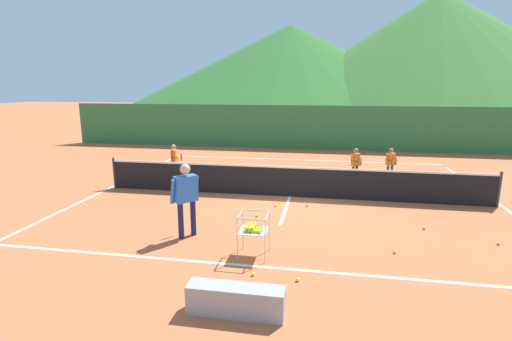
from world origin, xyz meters
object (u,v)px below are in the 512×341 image
tennis_ball_2 (298,280)px  courtside_bench (236,300)px  tennis_net (290,181)px  tennis_ball_5 (498,244)px  tennis_ball_0 (395,252)px  ball_cart (253,228)px  tennis_ball_6 (424,228)px  instructor (186,194)px  student_2 (391,161)px  tennis_ball_1 (276,205)px  student_0 (174,158)px  tennis_ball_7 (257,216)px  tennis_ball_8 (253,274)px  student_1 (356,162)px  tennis_ball_3 (307,205)px

tennis_ball_2 → courtside_bench: size_ratio=0.05×
tennis_net → tennis_ball_5: size_ratio=177.29×
tennis_ball_0 → ball_cart: bearing=-167.9°
courtside_bench → tennis_ball_6: bearing=49.0°
tennis_ball_6 → instructor: bearing=-165.4°
tennis_net → tennis_ball_2: 5.40m
student_2 → tennis_ball_1: (-3.72, -3.82, -0.69)m
ball_cart → student_0: bearing=124.1°
instructor → student_0: 5.94m
ball_cart → tennis_ball_7: size_ratio=13.22×
tennis_net → student_2: bearing=38.7°
tennis_ball_7 → tennis_ball_8: bearing=-81.0°
ball_cart → courtside_bench: ball_cart is taller
student_2 → tennis_ball_1: bearing=-134.3°
student_2 → tennis_ball_8: (-3.60, -8.02, -0.69)m
tennis_ball_2 → student_1: bearing=78.9°
tennis_ball_6 → tennis_ball_7: (-4.19, 0.18, 0.00)m
student_0 → tennis_ball_0: bearing=-38.0°
instructor → tennis_ball_1: 3.28m
student_1 → tennis_ball_0: student_1 is taller
student_2 → tennis_ball_5: bearing=-75.6°
ball_cart → courtside_bench: size_ratio=0.60×
instructor → courtside_bench: (1.82, -2.83, -0.80)m
tennis_net → tennis_ball_7: tennis_net is taller
student_1 → student_2: 1.33m
student_0 → tennis_ball_8: bearing=-58.3°
tennis_ball_5 → tennis_net: bearing=148.9°
tennis_ball_6 → tennis_ball_8: 4.77m
tennis_ball_0 → courtside_bench: bearing=-135.8°
student_0 → tennis_ball_2: student_0 is taller
student_1 → tennis_ball_5: size_ratio=18.04×
tennis_ball_2 → tennis_ball_5: 4.87m
student_1 → ball_cart: 7.23m
student_0 → tennis_ball_2: 8.77m
instructor → tennis_ball_1: instructor is taller
courtside_bench → ball_cart: bearing=93.5°
tennis_ball_2 → tennis_ball_7: (-1.33, 3.28, 0.00)m
courtside_bench → tennis_ball_7: bearing=96.0°
tennis_ball_1 → tennis_ball_6: (3.80, -1.15, 0.00)m
student_2 → tennis_ball_7: bearing=-130.6°
tennis_net → tennis_ball_7: bearing=-108.6°
student_1 → student_2: (1.27, 0.38, -0.01)m
ball_cart → tennis_ball_0: (2.90, 0.62, -0.56)m
instructor → tennis_ball_6: 5.80m
tennis_ball_5 → tennis_ball_6: size_ratio=1.00×
student_2 → tennis_ball_6: student_2 is taller
ball_cart → tennis_ball_3: 3.67m
ball_cart → student_1: bearing=69.8°
ball_cart → tennis_ball_2: size_ratio=13.22×
tennis_ball_2 → tennis_ball_7: same height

